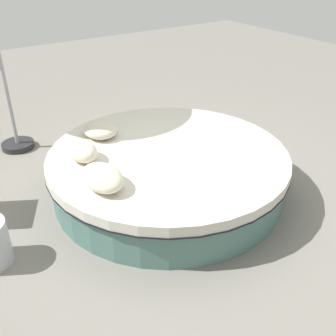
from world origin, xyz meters
The scene contains 5 objects.
ground_plane centered at (0.00, 0.00, 0.00)m, with size 16.00×16.00×0.00m, color gray.
round_bed centered at (0.00, 0.00, 0.26)m, with size 2.67×2.67×0.51m.
throw_pillow_0 centered at (-0.78, -0.43, 0.60)m, with size 0.45×0.39×0.17m, color beige.
throw_pillow_1 centered at (-0.36, -0.85, 0.61)m, with size 0.42×0.29×0.21m, color beige.
throw_pillow_2 centered at (0.23, -0.90, 0.61)m, with size 0.54×0.35×0.20m, color beige.
Camera 1 is at (3.22, -2.18, 2.56)m, focal length 42.54 mm.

